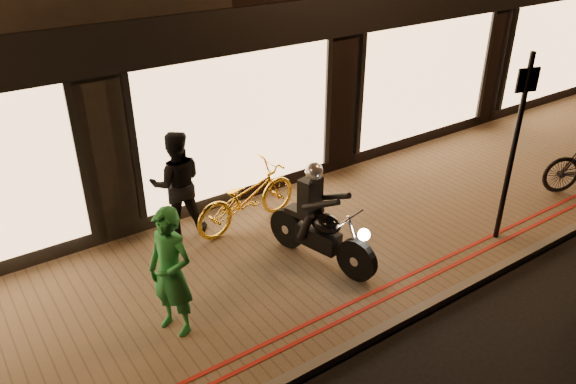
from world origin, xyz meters
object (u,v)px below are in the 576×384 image
at_px(sign_post, 515,141).
at_px(bicycle_gold, 247,197).
at_px(person_green, 171,273).
at_px(motorcycle, 319,225).

distance_m(sign_post, bicycle_gold, 4.23).
bearing_deg(person_green, motorcycle, 68.32).
height_order(sign_post, person_green, sign_post).
distance_m(motorcycle, person_green, 2.41).
relative_size(motorcycle, bicycle_gold, 0.98).
distance_m(motorcycle, sign_post, 3.17).
xyz_separation_m(motorcycle, sign_post, (2.78, -1.11, 1.06)).
bearing_deg(motorcycle, sign_post, -35.78).
relative_size(sign_post, person_green, 1.73).
distance_m(sign_post, person_green, 5.32).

